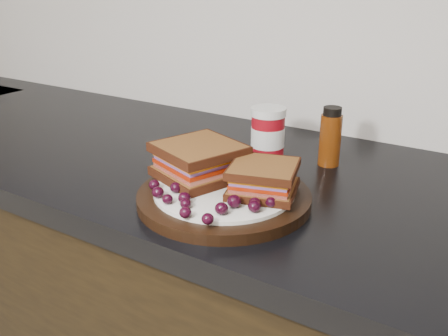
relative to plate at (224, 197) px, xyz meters
The scene contains 31 objects.
countertop 0.21m from the plate, 138.98° to the left, with size 3.98×0.60×0.04m, color black.
plate is the anchor object (origin of this frame).
sandwich_left 0.08m from the plate, 162.34° to the left, with size 0.13×0.13×0.06m, color brown, non-canonical shape.
sandwich_right 0.07m from the plate, 19.71° to the left, with size 0.10×0.10×0.05m, color brown, non-canonical shape.
grape_0 0.11m from the plate, 146.59° to the right, with size 0.02×0.02×0.02m, color black.
grape_1 0.08m from the plate, 137.40° to the right, with size 0.02×0.02×0.02m, color black.
grape_2 0.11m from the plate, 130.11° to the right, with size 0.02×0.02×0.02m, color black.
grape_3 0.10m from the plate, 115.15° to the right, with size 0.02×0.02×0.02m, color black.
grape_4 0.08m from the plate, 105.96° to the right, with size 0.02×0.02×0.02m, color black.
grape_5 0.09m from the plate, 96.60° to the right, with size 0.02×0.02×0.02m, color black.
grape_6 0.12m from the plate, 86.40° to the right, with size 0.02×0.02×0.02m, color black.
grape_7 0.12m from the plate, 68.48° to the right, with size 0.02×0.02×0.02m, color black.
grape_8 0.09m from the plate, 60.10° to the right, with size 0.02×0.02×0.02m, color black.
grape_9 0.07m from the plate, 45.16° to the right, with size 0.02×0.02×0.02m, color black.
grape_10 0.10m from the plate, 29.48° to the right, with size 0.02×0.02×0.02m, color black.
grape_11 0.08m from the plate, 23.87° to the right, with size 0.02×0.02×0.02m, color black.
grape_12 0.10m from the plate, 10.97° to the right, with size 0.02×0.02×0.02m, color black.
grape_13 0.11m from the plate, ahead, with size 0.02×0.02×0.02m, color black.
grape_14 0.09m from the plate, 15.46° to the left, with size 0.02×0.02×0.02m, color black.
grape_15 0.07m from the plate, 13.15° to the left, with size 0.02×0.02×0.02m, color black.
grape_16 0.08m from the plate, 132.12° to the left, with size 0.02×0.02×0.02m, color black.
grape_17 0.07m from the plate, 143.37° to the left, with size 0.02×0.02×0.02m, color black.
grape_18 0.09m from the plate, 149.89° to the left, with size 0.02×0.02×0.02m, color black.
grape_19 0.08m from the plate, 158.57° to the left, with size 0.02×0.02×0.02m, color black.
grape_20 0.06m from the plate, behind, with size 0.02×0.02×0.02m, color black.
grape_21 0.08m from the plate, 160.08° to the right, with size 0.02×0.02×0.02m, color black.
grape_22 0.06m from the plate, 147.64° to the left, with size 0.02×0.02×0.02m, color black.
grape_23 0.09m from the plate, 161.62° to the left, with size 0.02×0.02×0.02m, color black.
grape_24 0.08m from the plate, behind, with size 0.02×0.02×0.01m, color black.
condiment_jar 0.23m from the plate, 99.76° to the left, with size 0.07×0.07×0.10m, color maroon.
oil_bottle 0.27m from the plate, 72.14° to the left, with size 0.04×0.04×0.11m, color #552408.
Camera 1 is at (0.55, 0.94, 1.25)m, focal length 40.00 mm.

